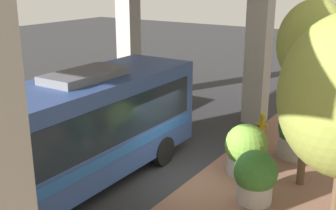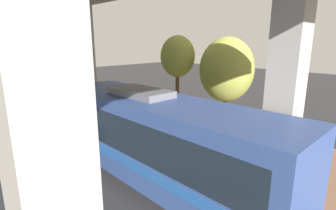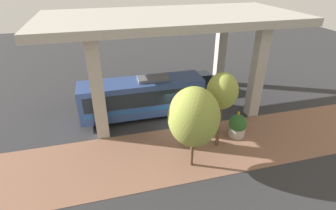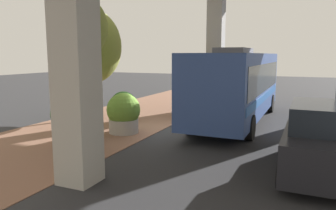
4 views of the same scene
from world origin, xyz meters
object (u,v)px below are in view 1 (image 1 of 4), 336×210
object	(u,v)px
fire_hydrant	(262,126)
planter_front	(255,177)
bus	(62,134)
parked_car	(111,97)
planter_back	(246,150)
planter_middle	(297,134)
street_tree_near	(314,45)

from	to	relation	value
fire_hydrant	planter_front	world-z (taller)	planter_front
bus	fire_hydrant	world-z (taller)	bus
parked_car	planter_back	bearing A→B (deg)	165.29
parked_car	bus	bearing A→B (deg)	119.93
planter_back	planter_front	bearing A→B (deg)	121.54
planter_front	planter_middle	world-z (taller)	planter_middle
fire_hydrant	street_tree_near	xyz separation A→B (m)	(-2.41, 2.95, 3.78)
street_tree_near	planter_front	bearing A→B (deg)	65.97
planter_back	street_tree_near	world-z (taller)	street_tree_near
planter_middle	parked_car	bearing A→B (deg)	1.87
planter_front	planter_back	xyz separation A→B (m)	(0.95, -1.54, 0.03)
fire_hydrant	parked_car	world-z (taller)	parked_car
fire_hydrant	planter_middle	size ratio (longest dim) A/B	0.61
fire_hydrant	parked_car	size ratio (longest dim) A/B	0.23
fire_hydrant	parked_car	xyz separation A→B (m)	(6.68, 1.25, 0.41)
bus	planter_middle	xyz separation A→B (m)	(-4.78, -6.42, -1.05)
street_tree_near	parked_car	xyz separation A→B (m)	(9.09, -1.71, -3.37)
fire_hydrant	street_tree_near	bearing A→B (deg)	129.23
bus	planter_middle	world-z (taller)	bus
planter_front	planter_middle	bearing A→B (deg)	-90.16
planter_middle	parked_car	distance (m)	8.32
planter_middle	planter_back	xyz separation A→B (m)	(0.96, 2.20, -0.05)
planter_middle	planter_front	bearing A→B (deg)	89.84
planter_front	street_tree_near	size ratio (longest dim) A/B	0.28
bus	parked_car	distance (m)	7.15
planter_front	street_tree_near	bearing A→B (deg)	-114.03
bus	fire_hydrant	bearing A→B (deg)	-113.04
planter_back	planter_middle	bearing A→B (deg)	-113.49
planter_back	parked_car	distance (m)	7.61
planter_middle	planter_back	distance (m)	2.40
planter_back	bus	bearing A→B (deg)	47.79
planter_front	planter_back	bearing A→B (deg)	-58.46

